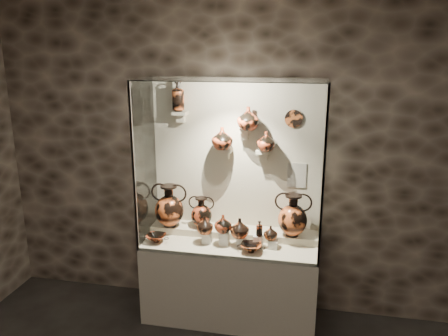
# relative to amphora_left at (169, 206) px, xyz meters

# --- Properties ---
(wall_back) EXTENTS (5.00, 0.02, 3.20)m
(wall_back) POSITION_rel_amphora_left_xyz_m (0.65, 0.21, 0.48)
(wall_back) COLOR black
(wall_back) RESTS_ON ground
(plinth) EXTENTS (1.70, 0.60, 0.80)m
(plinth) POSITION_rel_amphora_left_xyz_m (0.65, -0.11, -0.72)
(plinth) COLOR beige
(plinth) RESTS_ON floor
(front_tier) EXTENTS (1.68, 0.58, 0.03)m
(front_tier) POSITION_rel_amphora_left_xyz_m (0.65, -0.11, -0.31)
(front_tier) COLOR beige
(front_tier) RESTS_ON plinth
(rear_tier) EXTENTS (1.70, 0.25, 0.10)m
(rear_tier) POSITION_rel_amphora_left_xyz_m (0.65, 0.06, -0.27)
(rear_tier) COLOR beige
(rear_tier) RESTS_ON plinth
(back_panel) EXTENTS (1.70, 0.03, 1.60)m
(back_panel) POSITION_rel_amphora_left_xyz_m (0.65, 0.20, 0.48)
(back_panel) COLOR beige
(back_panel) RESTS_ON plinth
(glass_front) EXTENTS (1.70, 0.01, 1.60)m
(glass_front) POSITION_rel_amphora_left_xyz_m (0.65, -0.41, 0.48)
(glass_front) COLOR white
(glass_front) RESTS_ON plinth
(glass_left) EXTENTS (0.01, 0.60, 1.60)m
(glass_left) POSITION_rel_amphora_left_xyz_m (-0.19, -0.11, 0.48)
(glass_left) COLOR white
(glass_left) RESTS_ON plinth
(glass_right) EXTENTS (0.01, 0.60, 1.60)m
(glass_right) POSITION_rel_amphora_left_xyz_m (1.50, -0.11, 0.48)
(glass_right) COLOR white
(glass_right) RESTS_ON plinth
(glass_top) EXTENTS (1.70, 0.60, 0.01)m
(glass_top) POSITION_rel_amphora_left_xyz_m (0.65, -0.11, 1.27)
(glass_top) COLOR white
(glass_top) RESTS_ON back_panel
(frame_post_left) EXTENTS (0.02, 0.02, 1.60)m
(frame_post_left) POSITION_rel_amphora_left_xyz_m (-0.19, -0.40, 0.48)
(frame_post_left) COLOR gray
(frame_post_left) RESTS_ON plinth
(frame_post_right) EXTENTS (0.02, 0.02, 1.60)m
(frame_post_right) POSITION_rel_amphora_left_xyz_m (1.49, -0.40, 0.48)
(frame_post_right) COLOR gray
(frame_post_right) RESTS_ON plinth
(pedestal_a) EXTENTS (0.09, 0.09, 0.10)m
(pedestal_a) POSITION_rel_amphora_left_xyz_m (0.43, -0.16, -0.24)
(pedestal_a) COLOR silver
(pedestal_a) RESTS_ON front_tier
(pedestal_b) EXTENTS (0.09, 0.09, 0.13)m
(pedestal_b) POSITION_rel_amphora_left_xyz_m (0.60, -0.16, -0.23)
(pedestal_b) COLOR silver
(pedestal_b) RESTS_ON front_tier
(pedestal_c) EXTENTS (0.09, 0.09, 0.09)m
(pedestal_c) POSITION_rel_amphora_left_xyz_m (0.77, -0.16, -0.25)
(pedestal_c) COLOR silver
(pedestal_c) RESTS_ON front_tier
(pedestal_d) EXTENTS (0.09, 0.09, 0.12)m
(pedestal_d) POSITION_rel_amphora_left_xyz_m (0.93, -0.16, -0.23)
(pedestal_d) COLOR silver
(pedestal_d) RESTS_ON front_tier
(pedestal_e) EXTENTS (0.09, 0.09, 0.08)m
(pedestal_e) POSITION_rel_amphora_left_xyz_m (1.07, -0.16, -0.25)
(pedestal_e) COLOR silver
(pedestal_e) RESTS_ON front_tier
(bracket_ul) EXTENTS (0.14, 0.12, 0.04)m
(bracket_ul) POSITION_rel_amphora_left_xyz_m (0.10, 0.13, 0.93)
(bracket_ul) COLOR beige
(bracket_ul) RESTS_ON back_panel
(bracket_ca) EXTENTS (0.14, 0.12, 0.04)m
(bracket_ca) POSITION_rel_amphora_left_xyz_m (0.55, 0.13, 0.58)
(bracket_ca) COLOR beige
(bracket_ca) RESTS_ON back_panel
(bracket_cb) EXTENTS (0.10, 0.12, 0.04)m
(bracket_cb) POSITION_rel_amphora_left_xyz_m (0.75, 0.13, 0.78)
(bracket_cb) COLOR beige
(bracket_cb) RESTS_ON back_panel
(bracket_cc) EXTENTS (0.14, 0.12, 0.04)m
(bracket_cc) POSITION_rel_amphora_left_xyz_m (0.93, 0.13, 0.58)
(bracket_cc) COLOR beige
(bracket_cc) RESTS_ON back_panel
(amphora_left) EXTENTS (0.39, 0.39, 0.44)m
(amphora_left) POSITION_rel_amphora_left_xyz_m (0.00, 0.00, 0.00)
(amphora_left) COLOR #CF5927
(amphora_left) RESTS_ON rear_tier
(amphora_mid) EXTENTS (0.32, 0.32, 0.32)m
(amphora_mid) POSITION_rel_amphora_left_xyz_m (0.32, 0.05, -0.06)
(amphora_mid) COLOR #A93C1D
(amphora_mid) RESTS_ON rear_tier
(amphora_right) EXTENTS (0.43, 0.43, 0.42)m
(amphora_right) POSITION_rel_amphora_left_xyz_m (1.24, 0.01, -0.01)
(amphora_right) COLOR #CF5927
(amphora_right) RESTS_ON rear_tier
(jug_a) EXTENTS (0.19, 0.19, 0.17)m
(jug_a) POSITION_rel_amphora_left_xyz_m (0.41, -0.18, -0.10)
(jug_a) COLOR #CF5927
(jug_a) RESTS_ON pedestal_a
(jug_b) EXTENTS (0.22, 0.22, 0.17)m
(jug_b) POSITION_rel_amphora_left_xyz_m (0.59, -0.18, -0.07)
(jug_b) COLOR #A93C1D
(jug_b) RESTS_ON pedestal_b
(jug_c) EXTENTS (0.18, 0.18, 0.19)m
(jug_c) POSITION_rel_amphora_left_xyz_m (0.75, -0.18, -0.11)
(jug_c) COLOR #CF5927
(jug_c) RESTS_ON pedestal_c
(jug_e) EXTENTS (0.14, 0.14, 0.14)m
(jug_e) POSITION_rel_amphora_left_xyz_m (1.05, -0.15, -0.14)
(jug_e) COLOR #CF5927
(jug_e) RESTS_ON pedestal_e
(lekythos_small) EXTENTS (0.09, 0.09, 0.17)m
(lekythos_small) POSITION_rel_amphora_left_xyz_m (0.94, -0.18, -0.09)
(lekythos_small) COLOR #A93C1D
(lekythos_small) RESTS_ON pedestal_d
(kylix_left) EXTENTS (0.27, 0.24, 0.10)m
(kylix_left) POSITION_rel_amphora_left_xyz_m (-0.06, -0.25, -0.24)
(kylix_left) COLOR #A93C1D
(kylix_left) RESTS_ON front_tier
(kylix_right) EXTENTS (0.32, 0.30, 0.10)m
(kylix_right) POSITION_rel_amphora_left_xyz_m (0.88, -0.29, -0.24)
(kylix_right) COLOR #CF5927
(kylix_right) RESTS_ON front_tier
(lekythos_tall) EXTENTS (0.15, 0.15, 0.32)m
(lekythos_tall) POSITION_rel_amphora_left_xyz_m (0.09, 0.11, 1.11)
(lekythos_tall) COLOR #CF5927
(lekythos_tall) RESTS_ON bracket_ul
(ovoid_vase_a) EXTENTS (0.25, 0.25, 0.22)m
(ovoid_vase_a) POSITION_rel_amphora_left_xyz_m (0.53, 0.07, 0.70)
(ovoid_vase_a) COLOR #A93C1D
(ovoid_vase_a) RESTS_ON bracket_ca
(ovoid_vase_b) EXTENTS (0.27, 0.27, 0.22)m
(ovoid_vase_b) POSITION_rel_amphora_left_xyz_m (0.79, 0.07, 0.91)
(ovoid_vase_b) COLOR #A93C1D
(ovoid_vase_b) RESTS_ON bracket_cb
(ovoid_vase_c) EXTENTS (0.23, 0.23, 0.19)m
(ovoid_vase_c) POSITION_rel_amphora_left_xyz_m (0.96, 0.09, 0.69)
(ovoid_vase_c) COLOR #A93C1D
(ovoid_vase_c) RESTS_ON bracket_cc
(wall_plate) EXTENTS (0.17, 0.02, 0.17)m
(wall_plate) POSITION_rel_amphora_left_xyz_m (1.21, 0.17, 0.90)
(wall_plate) COLOR #BD5725
(wall_plate) RESTS_ON back_panel
(info_placard) EXTENTS (0.19, 0.01, 0.25)m
(info_placard) POSITION_rel_amphora_left_xyz_m (1.26, 0.18, 0.34)
(info_placard) COLOR beige
(info_placard) RESTS_ON back_panel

